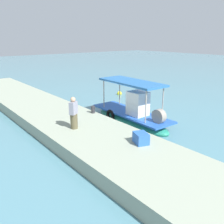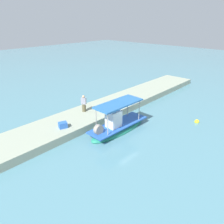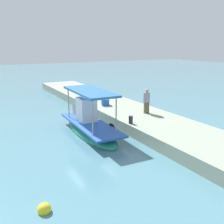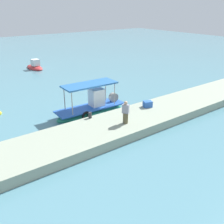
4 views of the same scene
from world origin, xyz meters
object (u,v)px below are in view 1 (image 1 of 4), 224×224
at_px(main_fishing_boat, 132,115).
at_px(cargo_crate, 141,138).
at_px(mooring_bollard, 93,109).
at_px(marker_buoy, 119,94).
at_px(fisherman_near_bollard, 74,114).

xyz_separation_m(main_fishing_boat, cargo_crate, (3.58, -2.87, 0.45)).
bearing_deg(mooring_bollard, cargo_crate, -10.26).
bearing_deg(marker_buoy, main_fishing_boat, -35.01).
bearing_deg(cargo_crate, marker_buoy, 143.61).
bearing_deg(mooring_bollard, fisherman_near_bollard, -55.50).
bearing_deg(marker_buoy, mooring_bollard, -52.40).
xyz_separation_m(fisherman_near_bollard, mooring_bollard, (-1.53, 2.23, -0.52)).
height_order(main_fishing_boat, mooring_bollard, main_fishing_boat).
height_order(cargo_crate, marker_buoy, cargo_crate).
distance_m(mooring_bollard, cargo_crate, 5.03).
height_order(fisherman_near_bollard, mooring_bollard, fisherman_near_bollard).
relative_size(mooring_bollard, marker_buoy, 1.04).
bearing_deg(fisherman_near_bollard, main_fishing_boat, 92.17).
distance_m(cargo_crate, marker_buoy, 12.27).
bearing_deg(mooring_bollard, main_fishing_boat, 55.16).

